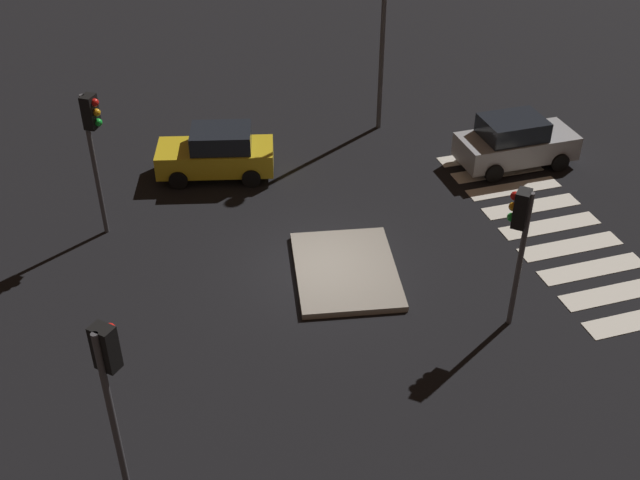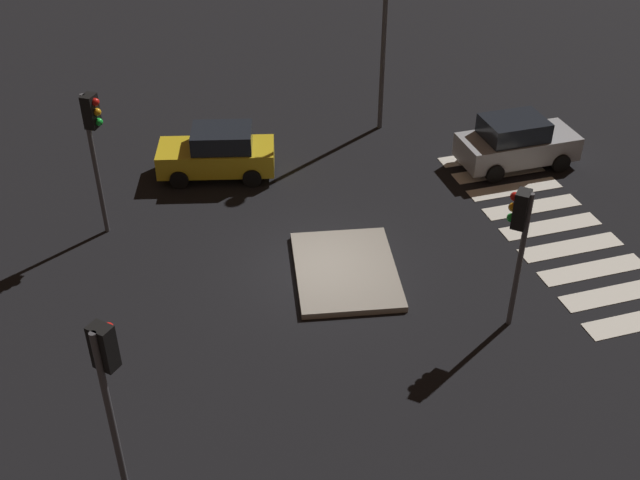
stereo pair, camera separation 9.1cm
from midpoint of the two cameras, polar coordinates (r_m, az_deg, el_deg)
ground_plane at (r=22.47m, az=0.12°, el=-2.09°), size 80.00×80.00×0.00m
traffic_island at (r=22.27m, az=1.99°, el=-2.21°), size 4.23×3.47×0.18m
car_yellow at (r=26.70m, az=-7.31°, el=6.29°), size 2.56×4.15×1.70m
car_silver at (r=27.88m, az=14.11°, el=6.87°), size 1.93×4.09×1.77m
traffic_light_west at (r=15.37m, az=-15.01°, el=-9.01°), size 0.54×0.54×4.19m
traffic_light_north at (r=23.10m, az=-15.97°, el=7.59°), size 0.54×0.53×4.51m
traffic_light_south at (r=19.47m, az=14.37°, el=0.98°), size 0.54×0.53×3.96m
crosswalk_near at (r=25.22m, az=16.43°, el=0.95°), size 9.90×3.20×0.02m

